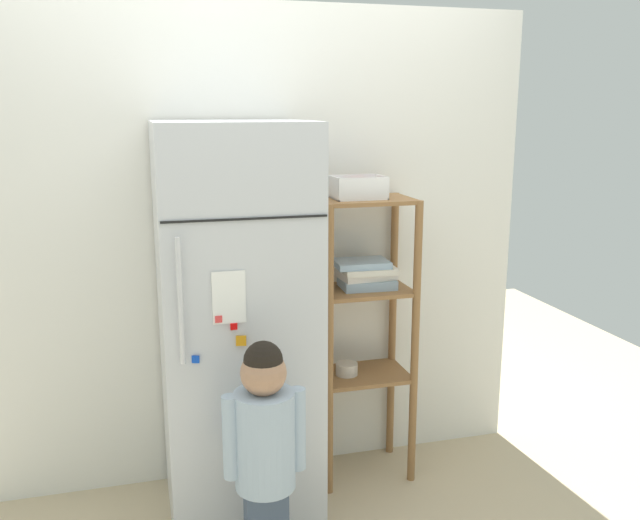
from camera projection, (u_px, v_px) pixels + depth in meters
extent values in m
plane|color=tan|center=(277.00, 503.00, 3.04)|extent=(6.00, 6.00, 0.00)
cube|color=silver|center=(258.00, 249.00, 3.13)|extent=(2.59, 0.03, 2.18)
cube|color=silver|center=(237.00, 326.00, 2.83)|extent=(0.62, 0.61, 1.68)
cube|color=black|center=(246.00, 219.00, 2.44)|extent=(0.60, 0.01, 0.01)
cylinder|color=silver|center=(180.00, 302.00, 2.41)|extent=(0.02, 0.02, 0.47)
cube|color=white|center=(229.00, 297.00, 2.48)|extent=(0.12, 0.00, 0.20)
cube|color=#E83C3C|center=(219.00, 319.00, 2.48)|extent=(0.03, 0.01, 0.03)
cube|color=#9E0AC3|center=(227.00, 420.00, 2.58)|extent=(0.03, 0.02, 0.02)
cube|color=#3F68D4|center=(265.00, 448.00, 2.64)|extent=(0.02, 0.01, 0.02)
cube|color=red|center=(234.00, 326.00, 2.51)|extent=(0.03, 0.01, 0.03)
cube|color=yellow|center=(273.00, 408.00, 2.62)|extent=(0.04, 0.01, 0.04)
cube|color=orange|center=(241.00, 341.00, 2.53)|extent=(0.04, 0.02, 0.04)
cube|color=#0C40C5|center=(196.00, 359.00, 2.49)|extent=(0.03, 0.02, 0.03)
cylinder|color=#9EB2C6|center=(265.00, 440.00, 2.43)|extent=(0.22, 0.22, 0.36)
sphere|color=#9EB2C6|center=(260.00, 388.00, 2.45)|extent=(0.10, 0.10, 0.10)
sphere|color=#A87A5B|center=(263.00, 373.00, 2.37)|extent=(0.16, 0.16, 0.16)
sphere|color=black|center=(263.00, 361.00, 2.37)|extent=(0.14, 0.14, 0.14)
cylinder|color=#9EB2C6|center=(231.00, 437.00, 2.39)|extent=(0.06, 0.06, 0.31)
cylinder|color=#9EB2C6|center=(297.00, 429.00, 2.46)|extent=(0.06, 0.06, 0.31)
cylinder|color=olive|center=(329.00, 355.00, 2.98)|extent=(0.04, 0.04, 1.33)
cylinder|color=olive|center=(415.00, 346.00, 3.09)|extent=(0.04, 0.04, 1.33)
cylinder|color=olive|center=(313.00, 335.00, 3.24)|extent=(0.04, 0.04, 1.33)
cylinder|color=olive|center=(392.00, 328.00, 3.35)|extent=(0.04, 0.04, 1.33)
cube|color=olive|center=(365.00, 200.00, 3.02)|extent=(0.42, 0.30, 0.02)
cube|color=olive|center=(363.00, 290.00, 3.11)|extent=(0.42, 0.30, 0.02)
cube|color=olive|center=(362.00, 375.00, 3.20)|extent=(0.42, 0.30, 0.02)
cube|color=#99B2C6|center=(367.00, 283.00, 3.12)|extent=(0.25, 0.18, 0.04)
cube|color=white|center=(366.00, 275.00, 3.12)|extent=(0.25, 0.19, 0.03)
cube|color=silver|center=(368.00, 270.00, 3.09)|extent=(0.25, 0.19, 0.03)
cube|color=#99B2C6|center=(361.00, 263.00, 3.09)|extent=(0.25, 0.18, 0.03)
cylinder|color=beige|center=(347.00, 369.00, 3.17)|extent=(0.10, 0.10, 0.06)
cube|color=white|center=(358.00, 198.00, 3.01)|extent=(0.23, 0.17, 0.01)
cube|color=white|center=(364.00, 189.00, 2.92)|extent=(0.23, 0.01, 0.10)
cube|color=white|center=(352.00, 185.00, 3.08)|extent=(0.23, 0.01, 0.10)
cube|color=white|center=(334.00, 188.00, 2.97)|extent=(0.01, 0.17, 0.10)
cube|color=white|center=(382.00, 187.00, 3.03)|extent=(0.01, 0.17, 0.10)
sphere|color=red|center=(364.00, 188.00, 3.02)|extent=(0.08, 0.08, 0.08)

